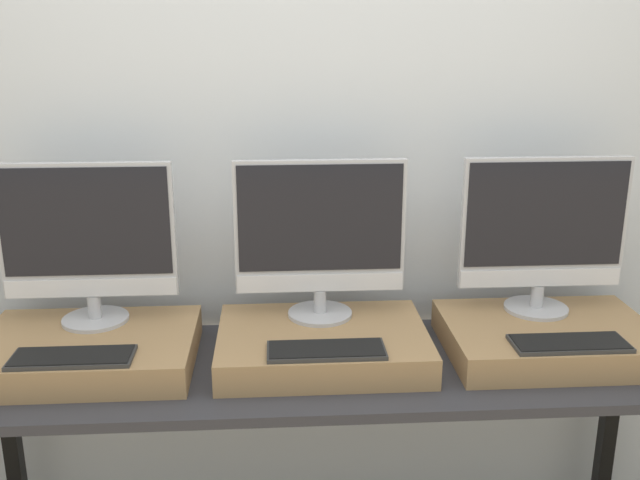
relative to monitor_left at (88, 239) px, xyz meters
name	(u,v)px	position (x,y,z in m)	size (l,w,h in m)	color
wall_back	(315,153)	(0.70, 0.23, 0.21)	(8.00, 0.04, 2.60)	silver
workbench	(323,383)	(0.70, -0.15, -0.43)	(2.21, 0.61, 0.73)	#2D2D33
wooden_riser_left	(88,351)	(0.00, -0.12, -0.31)	(0.63, 0.46, 0.09)	#99754C
monitor_left	(88,239)	(0.00, 0.00, 0.00)	(0.52, 0.20, 0.50)	#B2B2B7
keyboard_left	(72,357)	(0.00, -0.27, -0.26)	(0.33, 0.13, 0.01)	#2D2D2D
wooden_riser_center	(322,344)	(0.70, -0.12, -0.31)	(0.63, 0.46, 0.09)	#99754C
monitor_center	(320,235)	(0.70, 0.00, 0.00)	(0.52, 0.20, 0.50)	#B2B2B7
keyboard_center	(326,350)	(0.70, -0.27, -0.26)	(0.33, 0.13, 0.01)	#2D2D2D
wooden_riser_right	(548,338)	(1.40, -0.12, -0.31)	(0.63, 0.46, 0.09)	#99754C
monitor_right	(543,231)	(1.40, 0.00, 0.00)	(0.52, 0.20, 0.50)	#B2B2B7
keyboard_right	(569,343)	(1.40, -0.27, -0.26)	(0.33, 0.13, 0.01)	#2D2D2D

